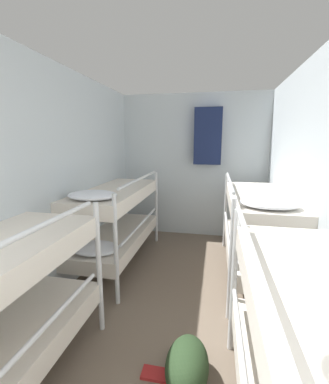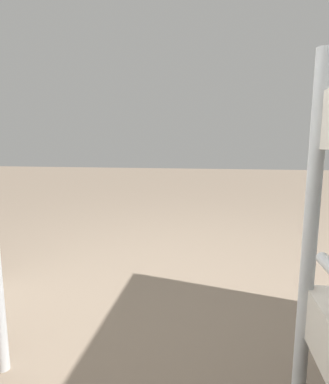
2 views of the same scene
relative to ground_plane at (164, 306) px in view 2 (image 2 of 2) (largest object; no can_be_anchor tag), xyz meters
name	(u,v)px [view 2 (image 2 of 2)]	position (x,y,z in m)	size (l,w,h in m)	color
ground_plane	(164,306)	(0.00, 0.00, 0.00)	(20.00, 20.00, 0.00)	#6B5B4C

